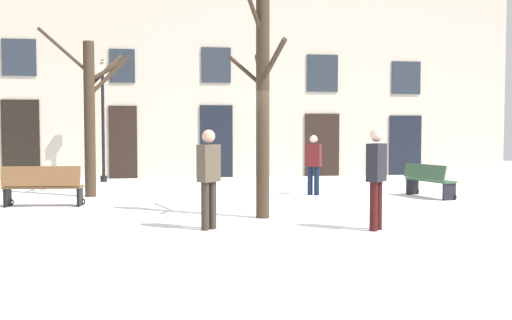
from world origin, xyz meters
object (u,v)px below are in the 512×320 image
Objects in this scene: bench_by_litter_bin at (428,180)px; person_near_bench at (314,162)px; bench_near_center_tree at (43,186)px; tree_near_facade at (262,99)px; person_crossing_plaza at (209,174)px; tree_center at (91,112)px; person_strolling at (376,173)px; streetlamp at (103,107)px.

person_near_bench is (-2.77, 0.95, 0.42)m from bench_by_litter_bin.
bench_near_center_tree reaches higher than bench_by_litter_bin.
tree_near_facade reaches higher than person_crossing_plaza.
tree_center reaches higher than bench_near_center_tree.
bench_by_litter_bin is (8.51, -1.55, -1.75)m from tree_center.
person_strolling is (-0.29, -5.49, 0.12)m from person_near_bench.
tree_center is 4.27m from streetlamp.
tree_center is 2.72m from bench_near_center_tree.
person_strolling is (6.32, -4.15, 0.52)m from bench_near_center_tree.
tree_center is 5.92m from person_near_bench.
person_near_bench is at bearing 56.46° from bench_by_litter_bin.
person_strolling is (5.55, -10.34, -1.45)m from streetlamp.
streetlamp is 11.83m from person_strolling.
bench_by_litter_bin is at bearing -172.20° from bench_near_center_tree.
tree_near_facade is 4.50m from person_near_bench.
person_crossing_plaza is (3.46, -3.63, 0.50)m from bench_near_center_tree.
bench_by_litter_bin is (8.61, -5.81, -2.00)m from streetlamp.
bench_near_center_tree is (-0.87, -1.92, -1.72)m from tree_center.
tree_near_facade is at bearing 105.78° from bench_by_litter_bin.
person_near_bench is at bearing 61.91° from tree_near_facade.
tree_near_facade is 2.16m from person_crossing_plaza.
bench_near_center_tree is 1.01× the size of person_strolling.
bench_by_litter_bin is at bearing -6.09° from person_crossing_plaza.
streetlamp is 2.25× the size of person_strolling.
bench_by_litter_bin is at bearing 10.34° from person_near_bench.
bench_near_center_tree is (-4.60, 2.42, -1.88)m from tree_near_facade.
streetlamp is at bearing -91.59° from bench_near_center_tree.
streetlamp is at bearing 73.53° from person_strolling.
person_crossing_plaza reaches higher than bench_by_litter_bin.
streetlamp reaches higher than person_near_bench.
person_near_bench is 5.50m from person_strolling.
bench_by_litter_bin is 5.50m from person_strolling.
person_crossing_plaza reaches higher than person_near_bench.
person_strolling is (1.72, -1.74, -1.36)m from tree_near_facade.
tree_center reaches higher than bench_by_litter_bin.
person_near_bench is 0.89× the size of person_strolling.
person_crossing_plaza reaches higher than bench_near_center_tree.
person_crossing_plaza is at bearing 139.12° from bench_near_center_tree.
bench_near_center_tree is 7.58m from person_strolling.
person_strolling reaches higher than bench_near_center_tree.
person_strolling is 2.91m from person_crossing_plaza.
bench_near_center_tree is at bearing 152.31° from tree_near_facade.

